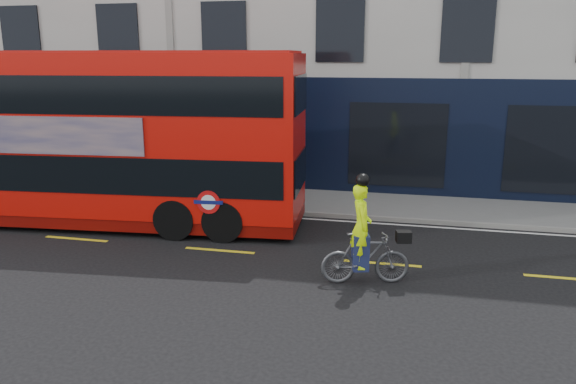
% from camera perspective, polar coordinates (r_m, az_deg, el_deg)
% --- Properties ---
extents(ground, '(120.00, 120.00, 0.00)m').
position_cam_1_polar(ground, '(14.75, -23.88, -6.20)').
color(ground, black).
rests_on(ground, ground).
extents(pavement, '(60.00, 3.00, 0.12)m').
position_cam_1_polar(pavement, '(20.05, -12.90, -0.07)').
color(pavement, slate).
rests_on(pavement, ground).
extents(kerb, '(60.00, 0.12, 0.13)m').
position_cam_1_polar(kerb, '(18.75, -14.88, -1.12)').
color(kerb, gray).
rests_on(kerb, ground).
extents(road_edge_line, '(58.00, 0.10, 0.01)m').
position_cam_1_polar(road_edge_line, '(18.51, -15.29, -1.54)').
color(road_edge_line, silver).
rests_on(road_edge_line, ground).
extents(lane_dashes, '(58.00, 0.12, 0.01)m').
position_cam_1_polar(lane_dashes, '(15.89, -20.69, -4.47)').
color(lane_dashes, yellow).
rests_on(lane_dashes, ground).
extents(bus, '(12.19, 3.73, 4.84)m').
position_cam_1_polar(bus, '(16.80, -19.38, 5.29)').
color(bus, red).
rests_on(bus, ground).
extents(cyclist, '(1.95, 0.97, 2.40)m').
position_cam_1_polar(cyclist, '(11.94, 7.75, -5.62)').
color(cyclist, '#4B4D51').
rests_on(cyclist, ground).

